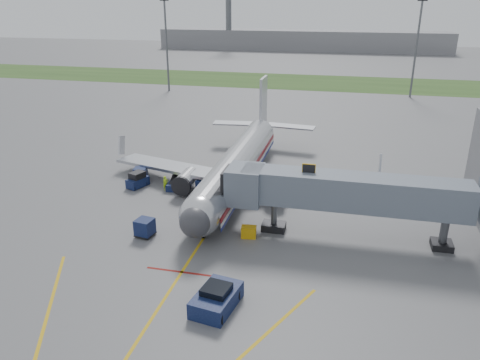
% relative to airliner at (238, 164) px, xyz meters
% --- Properties ---
extents(ground, '(400.00, 400.00, 0.00)m').
position_rel_airliner_xyz_m(ground, '(-0.00, -15.25, -2.65)').
color(ground, '#565659').
rests_on(ground, ground).
extents(grass_strip, '(300.00, 25.00, 0.01)m').
position_rel_airliner_xyz_m(grass_strip, '(-0.00, 74.75, -2.64)').
color(grass_strip, '#2D4C1E').
rests_on(grass_strip, ground).
extents(apron_markings, '(21.52, 50.00, 0.01)m').
position_rel_airliner_xyz_m(apron_markings, '(-0.00, -22.65, -2.64)').
color(apron_markings, gold).
rests_on(apron_markings, ground).
extents(airliner, '(32.10, 35.67, 10.25)m').
position_rel_airliner_xyz_m(airliner, '(0.00, 0.00, 0.00)').
color(airliner, silver).
rests_on(airliner, ground).
extents(jet_bridge, '(25.30, 4.00, 6.90)m').
position_rel_airliner_xyz_m(jet_bridge, '(12.86, -10.25, 1.82)').
color(jet_bridge, slate).
rests_on(jet_bridge, ground).
extents(light_mast_left, '(2.00, 0.44, 20.40)m').
position_rel_airliner_xyz_m(light_mast_left, '(-30.00, 54.75, 8.13)').
color(light_mast_left, '#595B60').
rests_on(light_mast_left, ground).
extents(light_mast_right, '(2.00, 0.44, 20.40)m').
position_rel_airliner_xyz_m(light_mast_right, '(25.00, 59.75, 8.13)').
color(light_mast_right, '#595B60').
rests_on(light_mast_right, ground).
extents(distant_terminal, '(120.00, 14.00, 8.00)m').
position_rel_airliner_xyz_m(distant_terminal, '(-10.00, 154.75, 1.35)').
color(distant_terminal, slate).
rests_on(distant_terminal, ground).
extents(control_tower, '(4.00, 4.00, 30.00)m').
position_rel_airliner_xyz_m(control_tower, '(-40.00, 149.75, 14.68)').
color(control_tower, '#595B60').
rests_on(control_tower, ground).
extents(pushback_tug, '(3.18, 4.49, 1.72)m').
position_rel_airliner_xyz_m(pushback_tug, '(4.00, -22.99, -1.93)').
color(pushback_tug, '#0C0F35').
rests_on(pushback_tug, ground).
extents(baggage_tug, '(2.18, 2.91, 1.82)m').
position_rel_airliner_xyz_m(baggage_tug, '(-11.24, -3.14, -1.84)').
color(baggage_tug, '#0C0F35').
rests_on(baggage_tug, ground).
extents(baggage_cart_a, '(1.77, 1.77, 1.67)m').
position_rel_airliner_xyz_m(baggage_cart_a, '(-5.40, -14.19, -1.80)').
color(baggage_cart_a, '#0C0F35').
rests_on(baggage_cart_a, ground).
extents(baggage_cart_b, '(1.76, 1.76, 1.64)m').
position_rel_airliner_xyz_m(baggage_cart_b, '(-11.75, -1.22, -1.81)').
color(baggage_cart_b, '#0C0F35').
rests_on(baggage_cart_b, ground).
extents(baggage_cart_c, '(1.68, 1.68, 1.76)m').
position_rel_airliner_xyz_m(baggage_cart_c, '(-3.00, -3.44, -1.75)').
color(baggage_cart_c, '#0C0F35').
rests_on(baggage_cart_c, ground).
extents(belt_loader, '(1.48, 3.80, 1.82)m').
position_rel_airliner_xyz_m(belt_loader, '(-7.00, -2.29, -2.19)').
color(belt_loader, '#0C0F35').
rests_on(belt_loader, ground).
extents(ground_power_cart, '(1.45, 1.06, 1.08)m').
position_rel_airliner_xyz_m(ground_power_cart, '(4.00, -12.25, -2.11)').
color(ground_power_cart, '#CD940C').
rests_on(ground_power_cart, ground).
extents(ramp_worker, '(0.70, 0.72, 1.67)m').
position_rel_airliner_xyz_m(ramp_worker, '(-7.73, -3.27, -1.81)').
color(ramp_worker, '#B1E61B').
rests_on(ramp_worker, ground).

